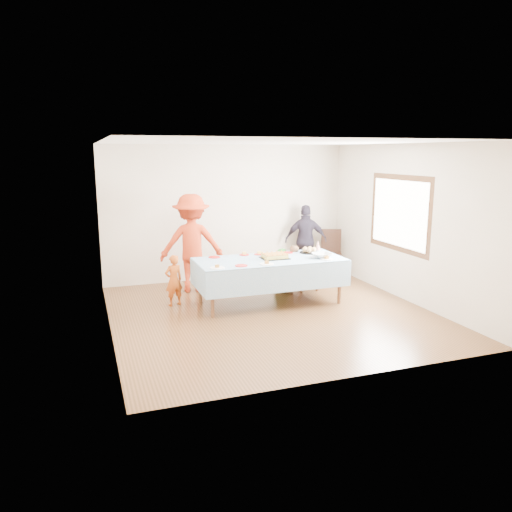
% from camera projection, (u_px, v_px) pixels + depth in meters
% --- Properties ---
extents(ground, '(5.00, 5.00, 0.00)m').
position_uv_depth(ground, '(271.00, 313.00, 8.06)').
color(ground, '#492E15').
rests_on(ground, ground).
extents(room_walls, '(5.04, 5.04, 2.72)m').
position_uv_depth(room_walls, '(275.00, 204.00, 7.72)').
color(room_walls, beige).
rests_on(room_walls, ground).
extents(party_table, '(2.50, 1.10, 0.78)m').
position_uv_depth(party_table, '(270.00, 262.00, 8.47)').
color(party_table, brown).
rests_on(party_table, ground).
extents(birthday_cake, '(0.46, 0.35, 0.08)m').
position_uv_depth(birthday_cake, '(275.00, 256.00, 8.48)').
color(birthday_cake, black).
rests_on(birthday_cake, party_table).
extents(rolls_tray, '(0.34, 0.34, 0.10)m').
position_uv_depth(rolls_tray, '(309.00, 251.00, 8.94)').
color(rolls_tray, black).
rests_on(rolls_tray, party_table).
extents(punch_bowl, '(0.33, 0.33, 0.08)m').
position_uv_depth(punch_bowl, '(322.00, 255.00, 8.54)').
color(punch_bowl, silver).
rests_on(punch_bowl, party_table).
extents(party_hat, '(0.10, 0.10, 0.18)m').
position_uv_depth(party_hat, '(318.00, 245.00, 9.19)').
color(party_hat, silver).
rests_on(party_hat, party_table).
extents(fork_pile, '(0.24, 0.18, 0.07)m').
position_uv_depth(fork_pile, '(313.00, 256.00, 8.48)').
color(fork_pile, white).
rests_on(fork_pile, party_table).
extents(plate_red_far_a, '(0.20, 0.20, 0.01)m').
position_uv_depth(plate_red_far_a, '(214.00, 257.00, 8.56)').
color(plate_red_far_a, red).
rests_on(plate_red_far_a, party_table).
extents(plate_red_far_b, '(0.18, 0.18, 0.01)m').
position_uv_depth(plate_red_far_b, '(244.00, 255.00, 8.76)').
color(plate_red_far_b, red).
rests_on(plate_red_far_b, party_table).
extents(plate_red_far_c, '(0.18, 0.18, 0.01)m').
position_uv_depth(plate_red_far_c, '(259.00, 254.00, 8.80)').
color(plate_red_far_c, red).
rests_on(plate_red_far_c, party_table).
extents(plate_red_far_d, '(0.19, 0.19, 0.01)m').
position_uv_depth(plate_red_far_d, '(288.00, 253.00, 8.95)').
color(plate_red_far_d, red).
rests_on(plate_red_far_d, party_table).
extents(plate_red_near, '(0.20, 0.20, 0.01)m').
position_uv_depth(plate_red_near, '(241.00, 266.00, 7.92)').
color(plate_red_near, red).
rests_on(plate_red_near, party_table).
extents(plate_white_left, '(0.24, 0.24, 0.01)m').
position_uv_depth(plate_white_left, '(217.00, 268.00, 7.77)').
color(plate_white_left, white).
rests_on(plate_white_left, party_table).
extents(plate_white_mid, '(0.23, 0.23, 0.01)m').
position_uv_depth(plate_white_mid, '(267.00, 264.00, 8.03)').
color(plate_white_mid, white).
rests_on(plate_white_mid, party_table).
extents(plate_white_right, '(0.22, 0.22, 0.01)m').
position_uv_depth(plate_white_right, '(327.00, 259.00, 8.41)').
color(plate_white_right, white).
rests_on(plate_white_right, party_table).
extents(dining_chair, '(0.55, 0.55, 0.96)m').
position_uv_depth(dining_chair, '(331.00, 250.00, 10.52)').
color(dining_chair, black).
rests_on(dining_chair, ground).
extents(toddler_left, '(0.36, 0.29, 0.87)m').
position_uv_depth(toddler_left, '(174.00, 280.00, 8.39)').
color(toddler_left, '#B74F16').
rests_on(toddler_left, ground).
extents(toddler_mid, '(0.47, 0.40, 0.82)m').
position_uv_depth(toddler_mid, '(282.00, 270.00, 9.23)').
color(toddler_mid, '#2C7D29').
rests_on(toddler_mid, ground).
extents(toddler_right, '(0.48, 0.40, 0.88)m').
position_uv_depth(toddler_right, '(293.00, 269.00, 9.18)').
color(toddler_right, tan).
rests_on(toddler_right, ground).
extents(adult_left, '(1.27, 0.86, 1.81)m').
position_uv_depth(adult_left, '(192.00, 243.00, 9.20)').
color(adult_left, '#B93417').
rests_on(adult_left, ground).
extents(adult_right, '(0.94, 0.65, 1.48)m').
position_uv_depth(adult_right, '(306.00, 240.00, 10.47)').
color(adult_right, '#2F2938').
rests_on(adult_right, ground).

